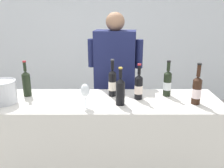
% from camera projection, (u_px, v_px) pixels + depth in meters
% --- Properties ---
extents(wall_back, '(8.00, 0.10, 2.80)m').
position_uv_depth(wall_back, '(103.00, 29.00, 4.50)').
color(wall_back, silver).
rests_on(wall_back, ground_plane).
extents(counter, '(2.29, 0.60, 1.00)m').
position_uv_depth(counter, '(93.00, 149.00, 2.30)').
color(counter, beige).
rests_on(counter, ground_plane).
extents(wine_bottle_0, '(0.07, 0.07, 0.32)m').
position_uv_depth(wine_bottle_0, '(139.00, 87.00, 2.15)').
color(wine_bottle_0, black).
rests_on(wine_bottle_0, counter).
extents(wine_bottle_1, '(0.08, 0.08, 0.32)m').
position_uv_depth(wine_bottle_1, '(121.00, 90.00, 2.01)').
color(wine_bottle_1, black).
rests_on(wine_bottle_1, counter).
extents(wine_bottle_2, '(0.07, 0.07, 0.34)m').
position_uv_depth(wine_bottle_2, '(113.00, 83.00, 2.22)').
color(wine_bottle_2, black).
rests_on(wine_bottle_2, counter).
extents(wine_bottle_3, '(0.07, 0.07, 0.33)m').
position_uv_depth(wine_bottle_3, '(168.00, 83.00, 2.22)').
color(wine_bottle_3, black).
rests_on(wine_bottle_3, counter).
extents(wine_bottle_4, '(0.07, 0.07, 0.33)m').
position_uv_depth(wine_bottle_4, '(27.00, 83.00, 2.22)').
color(wine_bottle_4, black).
rests_on(wine_bottle_4, counter).
extents(wine_bottle_5, '(0.08, 0.08, 0.35)m').
position_uv_depth(wine_bottle_5, '(197.00, 90.00, 2.03)').
color(wine_bottle_5, black).
rests_on(wine_bottle_5, counter).
extents(wine_glass, '(0.08, 0.08, 0.20)m').
position_uv_depth(wine_glass, '(86.00, 91.00, 1.96)').
color(wine_glass, silver).
rests_on(wine_glass, counter).
extents(ice_bucket, '(0.23, 0.23, 0.20)m').
position_uv_depth(ice_bucket, '(4.00, 92.00, 2.06)').
color(ice_bucket, silver).
rests_on(ice_bucket, counter).
extents(person_server, '(0.59, 0.29, 1.74)m').
position_uv_depth(person_server, '(115.00, 94.00, 2.74)').
color(person_server, black).
rests_on(person_server, ground_plane).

